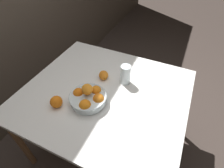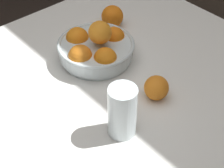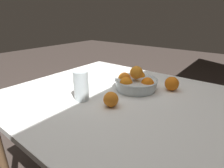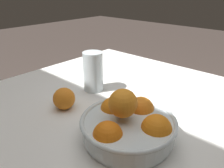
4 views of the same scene
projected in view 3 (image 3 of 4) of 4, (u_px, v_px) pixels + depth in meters
name	position (u px, v px, depth m)	size (l,w,h in m)	color
dining_table	(114.00, 105.00, 1.03)	(1.08, 1.19, 0.74)	white
fruit_bowl	(135.00, 82.00, 1.06)	(0.26, 0.26, 0.15)	silver
juice_glass	(81.00, 87.00, 0.92)	(0.08, 0.08, 0.16)	#F4A314
orange_loose_near_bowl	(172.00, 84.00, 1.05)	(0.08, 0.08, 0.08)	orange
orange_loose_front	(111.00, 99.00, 0.86)	(0.08, 0.08, 0.08)	orange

